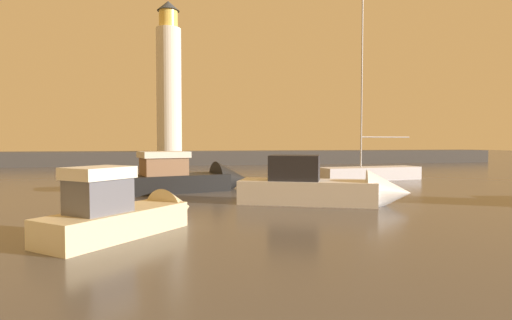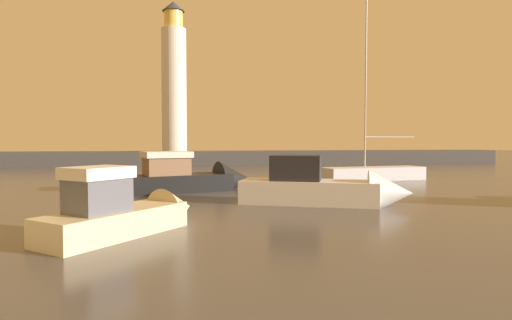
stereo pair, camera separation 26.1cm
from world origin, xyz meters
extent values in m
plane|color=#4C4742|center=(0.00, 26.84, 0.00)|extent=(220.00, 220.00, 0.00)
cube|color=#423F3D|center=(0.00, 53.68, 0.87)|extent=(85.82, 5.54, 1.73)
cylinder|color=silver|center=(-2.72, 53.68, 9.66)|extent=(3.19, 3.19, 15.87)
cylinder|color=#F2CC59|center=(-2.72, 53.68, 18.71)|extent=(2.39, 2.39, 2.22)
cone|color=#33383D|center=(-2.72, 53.68, 20.45)|extent=(2.87, 2.87, 1.27)
cube|color=black|center=(-2.25, 23.56, 0.52)|extent=(6.70, 4.17, 1.03)
cone|color=black|center=(1.34, 24.63, 0.57)|extent=(2.83, 2.93, 2.39)
cube|color=#8C6647|center=(-2.91, 23.36, 1.55)|extent=(2.92, 2.53, 1.03)
cube|color=silver|center=(-2.91, 23.36, 2.24)|extent=(3.21, 2.79, 0.36)
cube|color=white|center=(4.00, 17.47, 0.56)|extent=(6.86, 4.55, 1.13)
cone|color=white|center=(7.52, 16.01, 0.62)|extent=(2.67, 2.74, 2.14)
cube|color=#232328|center=(3.44, 17.71, 1.73)|extent=(2.88, 2.58, 1.22)
cube|color=beige|center=(-4.17, 11.94, 0.43)|extent=(4.53, 4.84, 0.85)
cone|color=beige|center=(-2.28, 14.12, 0.47)|extent=(2.28, 2.27, 1.66)
cube|color=#595960|center=(-4.62, 11.43, 1.37)|extent=(2.05, 2.09, 1.03)
cube|color=silver|center=(-4.62, 11.43, 2.07)|extent=(2.26, 2.30, 0.36)
cube|color=silver|center=(12.82, 28.41, 0.51)|extent=(8.42, 3.17, 1.01)
cylinder|color=#B7B7BC|center=(12.01, 28.30, 7.55)|extent=(0.12, 0.12, 13.07)
cylinder|color=#B7B7BC|center=(14.25, 28.60, 3.37)|extent=(4.49, 0.69, 0.09)
camera|label=1|loc=(-2.44, -1.74, 3.01)|focal=29.17mm
camera|label=2|loc=(-2.18, -1.79, 3.01)|focal=29.17mm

